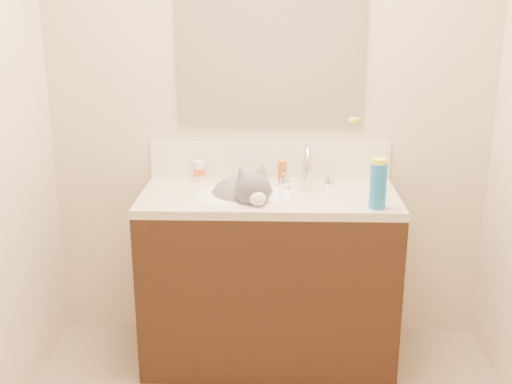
# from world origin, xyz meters

# --- Properties ---
(room_shell) EXTENTS (2.24, 2.54, 2.52)m
(room_shell) POSITION_xyz_m (0.00, 0.00, 1.49)
(room_shell) COLOR beige
(room_shell) RESTS_ON ground
(vanity_cabinet) EXTENTS (1.20, 0.55, 0.82)m
(vanity_cabinet) POSITION_xyz_m (0.00, 0.97, 0.41)
(vanity_cabinet) COLOR black
(vanity_cabinet) RESTS_ON ground
(counter_slab) EXTENTS (1.20, 0.55, 0.04)m
(counter_slab) POSITION_xyz_m (0.00, 0.97, 0.84)
(counter_slab) COLOR beige
(counter_slab) RESTS_ON vanity_cabinet
(basin) EXTENTS (0.45, 0.36, 0.14)m
(basin) POSITION_xyz_m (-0.12, 0.94, 0.79)
(basin) COLOR white
(basin) RESTS_ON vanity_cabinet
(faucet) EXTENTS (0.28, 0.20, 0.21)m
(faucet) POSITION_xyz_m (0.18, 1.11, 0.95)
(faucet) COLOR silver
(faucet) RESTS_ON counter_slab
(cat) EXTENTS (0.43, 0.47, 0.33)m
(cat) POSITION_xyz_m (-0.11, 0.97, 0.84)
(cat) COLOR #565356
(cat) RESTS_ON basin
(backsplash) EXTENTS (1.20, 0.02, 0.18)m
(backsplash) POSITION_xyz_m (0.00, 1.24, 0.95)
(backsplash) COLOR silver
(backsplash) RESTS_ON counter_slab
(mirror) EXTENTS (0.90, 0.02, 0.80)m
(mirror) POSITION_xyz_m (0.00, 1.24, 1.54)
(mirror) COLOR white
(mirror) RESTS_ON room_shell
(pill_bottle) EXTENTS (0.06, 0.06, 0.10)m
(pill_bottle) POSITION_xyz_m (-0.35, 1.18, 0.91)
(pill_bottle) COLOR white
(pill_bottle) RESTS_ON counter_slab
(pill_label) EXTENTS (0.07, 0.07, 0.04)m
(pill_label) POSITION_xyz_m (-0.35, 1.18, 0.90)
(pill_label) COLOR orange
(pill_label) RESTS_ON pill_bottle
(silver_jar) EXTENTS (0.07, 0.07, 0.06)m
(silver_jar) POSITION_xyz_m (-0.04, 1.18, 0.89)
(silver_jar) COLOR #B7B7BC
(silver_jar) RESTS_ON counter_slab
(amber_bottle) EXTENTS (0.05, 0.05, 0.11)m
(amber_bottle) POSITION_xyz_m (0.06, 1.16, 0.91)
(amber_bottle) COLOR #CC5E18
(amber_bottle) RESTS_ON counter_slab
(toothbrush) EXTENTS (0.05, 0.16, 0.01)m
(toothbrush) POSITION_xyz_m (0.09, 1.03, 0.87)
(toothbrush) COLOR white
(toothbrush) RESTS_ON counter_slab
(toothbrush_head) EXTENTS (0.02, 0.03, 0.02)m
(toothbrush_head) POSITION_xyz_m (0.09, 1.03, 0.87)
(toothbrush_head) COLOR #5E83C9
(toothbrush_head) RESTS_ON counter_slab
(spray_can) EXTENTS (0.09, 0.09, 0.20)m
(spray_can) POSITION_xyz_m (0.47, 0.78, 0.96)
(spray_can) COLOR #1B75BF
(spray_can) RESTS_ON counter_slab
(spray_cap) EXTENTS (0.08, 0.08, 0.04)m
(spray_cap) POSITION_xyz_m (0.47, 0.78, 1.06)
(spray_cap) COLOR #FFF81A
(spray_cap) RESTS_ON spray_can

